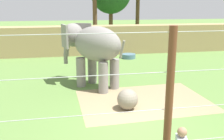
% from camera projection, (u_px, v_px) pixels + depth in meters
% --- Properties ---
extents(ground_plane, '(120.00, 120.00, 0.00)m').
position_uv_depth(ground_plane, '(136.00, 126.00, 9.21)').
color(ground_plane, '#5B7F3D').
extents(dirt_patch, '(5.98, 4.32, 0.01)m').
position_uv_depth(dirt_patch, '(144.00, 100.00, 11.63)').
color(dirt_patch, '#937F5B').
rests_on(dirt_patch, ground).
extents(embankment_wall, '(36.00, 1.80, 2.44)m').
position_uv_depth(embankment_wall, '(93.00, 40.00, 22.20)').
color(embankment_wall, tan).
rests_on(embankment_wall, ground).
extents(elephant, '(3.50, 3.83, 3.27)m').
position_uv_depth(elephant, '(92.00, 46.00, 13.15)').
color(elephant, gray).
rests_on(elephant, ground).
extents(enrichment_ball, '(0.87, 0.87, 0.87)m').
position_uv_depth(enrichment_ball, '(128.00, 99.00, 10.59)').
color(enrichment_ball, gray).
rests_on(enrichment_ball, ground).
extents(cable_fence, '(12.91, 0.20, 3.80)m').
position_uv_depth(cable_fence, '(165.00, 100.00, 6.47)').
color(cable_fence, brown).
rests_on(cable_fence, ground).
extents(water_tub, '(1.10, 1.10, 0.35)m').
position_uv_depth(water_tub, '(129.00, 56.00, 20.55)').
color(water_tub, slate).
rests_on(water_tub, ground).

